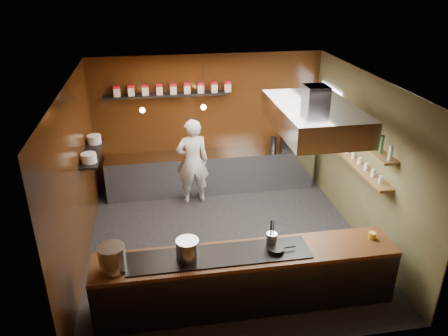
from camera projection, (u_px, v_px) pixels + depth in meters
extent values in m
plane|color=black|center=(228.00, 243.00, 8.06)|extent=(5.00, 5.00, 0.00)
plane|color=#351C09|center=(209.00, 122.00, 9.67)|extent=(5.00, 0.00, 5.00)
plane|color=#351C09|center=(76.00, 180.00, 7.06)|extent=(0.00, 5.00, 5.00)
plane|color=brown|center=(366.00, 160.00, 7.80)|extent=(0.00, 5.00, 5.00)
plane|color=silver|center=(228.00, 83.00, 6.80)|extent=(5.00, 5.00, 0.00)
plane|color=white|center=(329.00, 110.00, 9.15)|extent=(0.00, 1.00, 1.00)
cube|color=silver|center=(211.00, 171.00, 9.81)|extent=(4.60, 0.65, 0.90)
cube|color=#38383D|center=(246.00, 280.00, 6.45)|extent=(4.40, 0.70, 0.86)
cube|color=brown|center=(247.00, 255.00, 6.26)|extent=(4.40, 0.72, 0.06)
cube|color=black|center=(220.00, 255.00, 6.18)|extent=(2.60, 0.55, 0.02)
cube|color=black|center=(166.00, 95.00, 9.11)|extent=(2.60, 0.26, 0.04)
cube|color=black|center=(92.00, 153.00, 7.96)|extent=(0.30, 1.40, 0.04)
cube|color=brown|center=(353.00, 133.00, 7.87)|extent=(0.26, 2.80, 0.04)
cube|color=brown|center=(350.00, 157.00, 8.07)|extent=(0.26, 2.80, 0.04)
cube|color=#38383D|center=(316.00, 95.00, 6.70)|extent=(0.35, 0.35, 0.30)
cube|color=silver|center=(314.00, 117.00, 6.85)|extent=(1.20, 2.00, 0.40)
cube|color=white|center=(313.00, 130.00, 6.93)|extent=(1.00, 1.80, 0.02)
cylinder|color=black|center=(141.00, 88.00, 8.30)|extent=(0.01, 0.01, 0.90)
sphere|color=orange|center=(142.00, 110.00, 8.49)|extent=(0.10, 0.10, 0.10)
cylinder|color=black|center=(203.00, 85.00, 8.48)|extent=(0.01, 0.01, 0.90)
sphere|color=orange|center=(204.00, 107.00, 8.67)|extent=(0.10, 0.10, 0.10)
cube|color=beige|center=(117.00, 92.00, 8.92)|extent=(0.13, 0.13, 0.17)
cube|color=#B01521|center=(116.00, 87.00, 8.87)|extent=(0.13, 0.13, 0.05)
cube|color=beige|center=(131.00, 92.00, 8.96)|extent=(0.13, 0.13, 0.17)
cube|color=#B01521|center=(131.00, 86.00, 8.92)|extent=(0.13, 0.13, 0.05)
cube|color=beige|center=(145.00, 91.00, 9.01)|extent=(0.13, 0.13, 0.17)
cube|color=#B01521|center=(145.00, 86.00, 8.96)|extent=(0.14, 0.13, 0.05)
cube|color=beige|center=(159.00, 90.00, 9.05)|extent=(0.13, 0.13, 0.17)
cube|color=#B01521|center=(159.00, 85.00, 9.00)|extent=(0.13, 0.13, 0.05)
cube|color=beige|center=(173.00, 90.00, 9.09)|extent=(0.13, 0.13, 0.17)
cube|color=#B01521|center=(173.00, 85.00, 9.05)|extent=(0.14, 0.13, 0.05)
cube|color=beige|center=(187.00, 89.00, 9.13)|extent=(0.13, 0.13, 0.17)
cube|color=#B01521|center=(187.00, 84.00, 9.09)|extent=(0.14, 0.13, 0.05)
cube|color=beige|center=(201.00, 89.00, 9.18)|extent=(0.13, 0.13, 0.17)
cube|color=#B01521|center=(201.00, 84.00, 9.13)|extent=(0.14, 0.13, 0.05)
cube|color=beige|center=(214.00, 88.00, 9.22)|extent=(0.13, 0.13, 0.17)
cube|color=#B01521|center=(214.00, 83.00, 9.17)|extent=(0.14, 0.13, 0.05)
cube|color=beige|center=(228.00, 88.00, 9.26)|extent=(0.13, 0.13, 0.17)
cube|color=#B01521|center=(228.00, 82.00, 9.22)|extent=(0.14, 0.13, 0.05)
cylinder|color=white|center=(89.00, 158.00, 7.51)|extent=(0.26, 0.26, 0.16)
cylinder|color=white|center=(94.00, 139.00, 8.32)|extent=(0.26, 0.26, 0.16)
cylinder|color=silver|center=(390.00, 153.00, 6.65)|extent=(0.06, 0.06, 0.24)
cylinder|color=#2D5933|center=(381.00, 146.00, 6.91)|extent=(0.06, 0.06, 0.24)
cylinder|color=#8C601E|center=(373.00, 140.00, 7.17)|extent=(0.06, 0.06, 0.24)
cylinder|color=silver|center=(365.00, 134.00, 7.42)|extent=(0.06, 0.06, 0.24)
cylinder|color=#2D5933|center=(357.00, 128.00, 7.68)|extent=(0.06, 0.06, 0.24)
cylinder|color=#8C601E|center=(350.00, 123.00, 7.94)|extent=(0.06, 0.06, 0.24)
cylinder|color=silver|center=(344.00, 118.00, 8.20)|extent=(0.06, 0.06, 0.24)
cylinder|color=#2D5933|center=(338.00, 113.00, 8.46)|extent=(0.06, 0.06, 0.24)
cylinder|color=#8C601E|center=(332.00, 109.00, 8.72)|extent=(0.06, 0.06, 0.24)
cylinder|color=silver|center=(327.00, 105.00, 8.97)|extent=(0.06, 0.06, 0.24)
cylinder|color=silver|center=(381.00, 180.00, 7.00)|extent=(0.07, 0.07, 0.13)
cylinder|color=silver|center=(373.00, 173.00, 7.23)|extent=(0.07, 0.07, 0.13)
cylinder|color=silver|center=(366.00, 167.00, 7.46)|extent=(0.07, 0.07, 0.13)
cylinder|color=silver|center=(359.00, 161.00, 7.69)|extent=(0.07, 0.07, 0.13)
cylinder|color=silver|center=(353.00, 155.00, 7.92)|extent=(0.07, 0.07, 0.13)
cylinder|color=silver|center=(347.00, 150.00, 8.15)|extent=(0.07, 0.07, 0.13)
cylinder|color=silver|center=(342.00, 145.00, 8.38)|extent=(0.07, 0.07, 0.13)
cylinder|color=silver|center=(337.00, 140.00, 8.60)|extent=(0.07, 0.07, 0.13)
cylinder|color=silver|center=(332.00, 135.00, 8.83)|extent=(0.07, 0.07, 0.13)
cylinder|color=silver|center=(327.00, 131.00, 9.06)|extent=(0.07, 0.07, 0.13)
cylinder|color=silver|center=(112.00, 258.00, 5.81)|extent=(0.49, 0.49, 0.36)
cylinder|color=silver|center=(188.00, 249.00, 6.03)|extent=(0.33, 0.33, 0.30)
cylinder|color=silver|center=(272.00, 240.00, 6.34)|extent=(0.21, 0.21, 0.20)
cylinder|color=black|center=(276.00, 251.00, 6.24)|extent=(0.25, 0.25, 0.03)
cylinder|color=black|center=(276.00, 249.00, 6.23)|extent=(0.23, 0.23, 0.03)
cylinder|color=black|center=(290.00, 247.00, 6.26)|extent=(0.18, 0.03, 0.02)
cylinder|color=yellow|center=(372.00, 235.00, 6.56)|extent=(0.13, 0.13, 0.10)
cube|color=black|center=(291.00, 140.00, 9.76)|extent=(0.49, 0.48, 0.43)
imported|color=silver|center=(193.00, 162.00, 9.12)|extent=(0.72, 0.52, 1.87)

